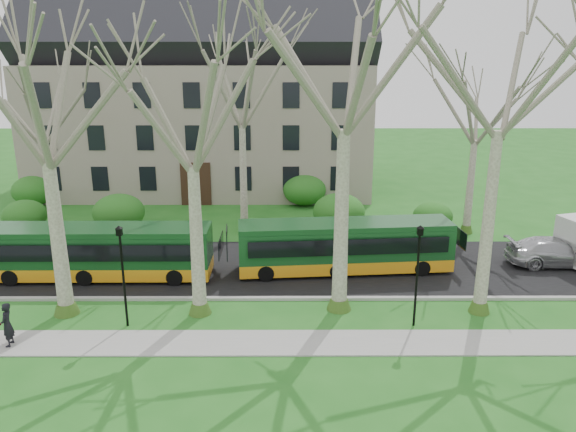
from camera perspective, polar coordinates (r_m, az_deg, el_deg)
The scene contains 13 objects.
ground at distance 24.87m, azimuth -1.70°, elevation -9.98°, with size 120.00×120.00×0.00m, color #1F601B.
sidewalk at distance 22.64m, azimuth -1.87°, elevation -12.75°, with size 70.00×2.00×0.06m, color gray.
road at distance 29.87m, azimuth -1.43°, elevation -5.20°, with size 80.00×8.00×0.06m, color black.
curb at distance 26.19m, azimuth -1.62°, elevation -8.38°, with size 80.00×0.25×0.14m, color #A5A39E.
building at distance 46.80m, azimuth -8.57°, elevation 12.68°, with size 26.50×12.20×16.00m.
tree_row_verge at distance 22.91m, azimuth -1.83°, elevation 6.22°, with size 49.00×7.00×14.00m.
tree_row_far at distance 33.68m, azimuth -3.60°, elevation 7.82°, with size 33.00×7.00×12.00m.
lamp_row at distance 22.90m, azimuth -1.82°, elevation -5.34°, with size 36.22×0.22×4.30m.
hedges at distance 37.99m, azimuth -8.23°, elevation 0.97°, with size 30.60×8.60×2.00m.
bus_lead at distance 29.56m, azimuth -18.49°, elevation -3.45°, with size 10.93×2.28×2.73m, color #13431C, non-canonical shape.
bus_follow at distance 29.01m, azimuth 5.80°, elevation -3.03°, with size 10.87×2.26×2.72m, color #13431C, non-canonical shape.
sedan at distance 33.04m, azimuth 25.52°, elevation -3.31°, with size 2.05×5.05×1.47m, color #B3B3B8.
pedestrian_a at distance 24.53m, azimuth -26.64°, elevation -9.83°, with size 0.64×0.42×1.76m, color black.
Camera 1 is at (0.66, -22.23, 11.13)m, focal length 35.00 mm.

